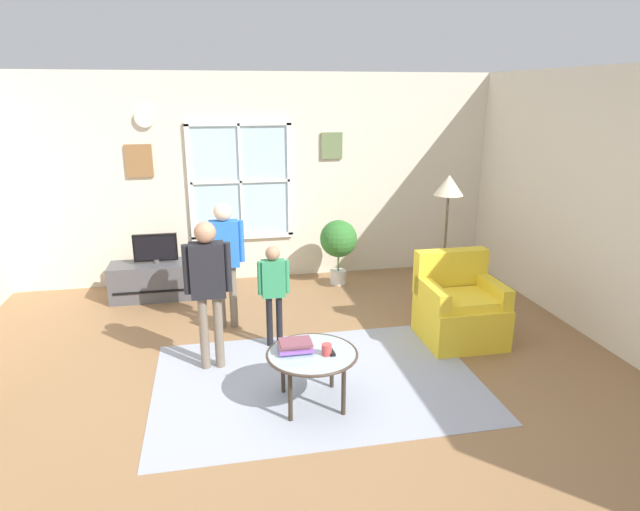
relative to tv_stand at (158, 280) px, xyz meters
The scene contains 16 objects.
ground_plane 2.92m from the tv_stand, 63.52° to the right, with size 6.85×6.87×0.02m, color olive.
back_wall 1.80m from the tv_stand, 24.34° to the left, with size 6.25×0.17×2.67m.
area_rug 2.81m from the tv_stand, 57.27° to the right, with size 2.80×1.90×0.01m, color #999EAD.
tv_stand is the anchor object (origin of this frame).
television 0.41m from the tv_stand, 90.00° to the right, with size 0.51×0.08×0.36m.
armchair 3.57m from the tv_stand, 30.10° to the right, with size 0.76×0.74×0.87m.
coffee_table 3.04m from the tv_stand, 62.28° to the right, with size 0.73×0.73×0.45m.
book_stack 2.94m from the tv_stand, 63.98° to the right, with size 0.27×0.20×0.09m.
cup 3.14m from the tv_stand, 61.01° to the right, with size 0.08×0.08×0.09m, color #BF3F3F.
remote_near_books 2.89m from the tv_stand, 61.12° to the right, with size 0.04×0.14×0.02m, color black.
remote_near_cup 3.13m from the tv_stand, 60.11° to the right, with size 0.04×0.14×0.02m, color black.
person_green_shirt 2.05m from the tv_stand, 51.93° to the right, with size 0.31×0.14×1.03m.
person_blue_shirt 1.45m from the tv_stand, 52.37° to the right, with size 0.41×0.18×1.35m.
person_black_shirt 2.12m from the tv_stand, 71.86° to the right, with size 0.41×0.19×1.37m.
potted_plant_by_window 2.30m from the tv_stand, ahead, with size 0.48×0.48×0.85m.
floor_lamp 3.56m from the tv_stand, 17.82° to the right, with size 0.32×0.32×1.56m.
Camera 1 is at (-0.58, -3.85, 2.42)m, focal length 30.26 mm.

